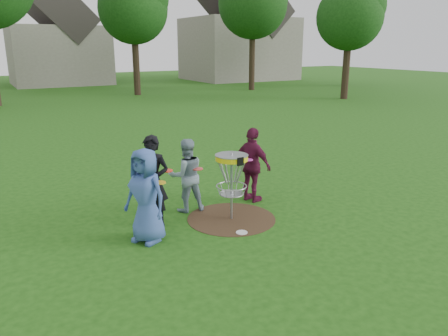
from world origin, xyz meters
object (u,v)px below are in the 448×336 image
player_blue (146,196)px  player_black (153,182)px  player_maroon (252,165)px  disc_golf_basket (232,171)px  player_grey (186,175)px

player_blue → player_black: (0.36, 0.60, 0.04)m
player_maroon → disc_golf_basket: size_ratio=1.22×
player_black → player_maroon: size_ratio=1.07×
player_blue → player_black: player_black is taller
player_black → player_grey: player_black is taller
player_grey → disc_golf_basket: bearing=131.5°
disc_golf_basket → player_black: bearing=162.3°
player_blue → player_maroon: size_ratio=1.02×
player_black → player_blue: bearing=-75.8°
player_blue → player_grey: 1.62m
player_grey → player_maroon: (1.53, -0.20, 0.06)m
player_blue → player_grey: (1.26, 1.01, -0.08)m
player_black → player_grey: 0.99m
disc_golf_basket → player_grey: bearing=123.3°
player_maroon → player_grey: bearing=65.9°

